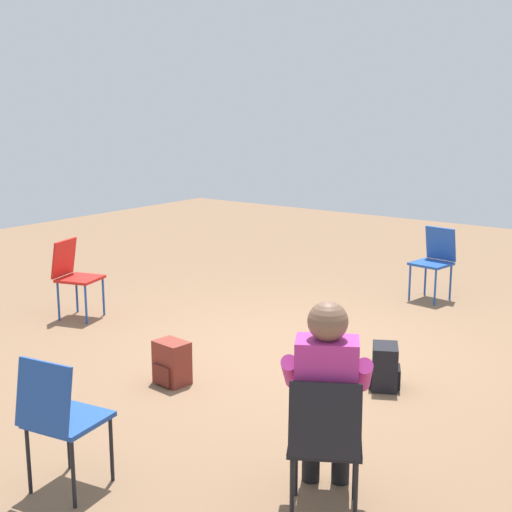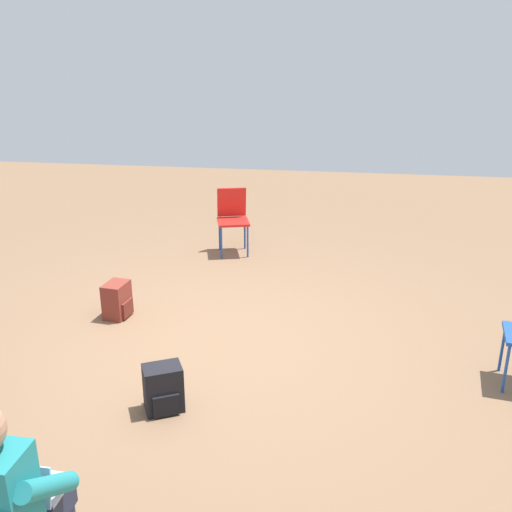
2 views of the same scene
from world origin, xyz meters
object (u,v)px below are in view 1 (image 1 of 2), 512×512
(chair_northeast, at_px, (325,438))
(chair_east, at_px, (59,415))
(chair_south, at_px, (74,273))
(chair_west, at_px, (435,258))
(person_in_magenta, at_px, (327,391))
(backpack_by_empty_chair, at_px, (172,365))
(backpack_near_laptop_user, at_px, (385,369))

(chair_northeast, bearing_deg, chair_east, 175.90)
(chair_east, height_order, chair_south, same)
(chair_east, bearing_deg, chair_west, 80.56)
(chair_west, relative_size, person_in_magenta, 0.69)
(chair_south, xyz_separation_m, backpack_by_empty_chair, (0.76, 2.13, -0.34))
(chair_east, distance_m, person_in_magenta, 1.55)
(person_in_magenta, bearing_deg, chair_west, 75.95)
(backpack_near_laptop_user, height_order, backpack_by_empty_chair, same)
(backpack_by_empty_chair, bearing_deg, chair_northeast, 64.47)
(chair_east, distance_m, chair_northeast, 1.54)
(chair_northeast, xyz_separation_m, backpack_by_empty_chair, (-0.98, -2.04, -0.34))
(chair_northeast, distance_m, chair_south, 4.52)
(chair_northeast, height_order, backpack_near_laptop_user, chair_northeast)
(chair_east, relative_size, backpack_near_laptop_user, 2.36)
(chair_south, xyz_separation_m, person_in_magenta, (1.59, 4.09, 0.20))
(chair_east, relative_size, person_in_magenta, 0.69)
(chair_east, relative_size, backpack_by_empty_chair, 2.36)
(person_in_magenta, distance_m, backpack_by_empty_chair, 2.20)
(backpack_by_empty_chair, bearing_deg, person_in_magenta, 67.04)
(chair_south, xyz_separation_m, backpack_near_laptop_user, (-0.19, 3.58, -0.34))
(chair_northeast, height_order, backpack_by_empty_chair, chair_northeast)
(chair_west, distance_m, backpack_near_laptop_user, 2.95)
(chair_northeast, xyz_separation_m, chair_south, (-1.74, -4.17, 0.00))
(chair_northeast, relative_size, person_in_magenta, 0.69)
(chair_east, xyz_separation_m, chair_northeast, (-0.66, 1.39, 0.00))
(person_in_magenta, bearing_deg, backpack_by_empty_chair, 127.57)
(backpack_near_laptop_user, bearing_deg, backpack_by_empty_chair, -56.80)
(chair_west, height_order, chair_south, same)
(chair_west, bearing_deg, backpack_near_laptop_user, 113.71)
(chair_east, distance_m, backpack_near_laptop_user, 2.73)
(chair_east, distance_m, chair_west, 5.42)
(chair_south, bearing_deg, chair_east, 32.72)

